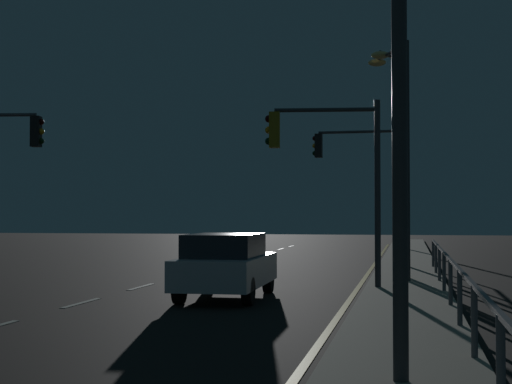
% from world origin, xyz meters
% --- Properties ---
extents(ground_plane, '(112.00, 112.00, 0.00)m').
position_xyz_m(ground_plane, '(0.00, 17.50, 0.00)').
color(ground_plane, black).
rests_on(ground_plane, ground).
extents(sidewalk_right, '(2.15, 77.00, 0.14)m').
position_xyz_m(sidewalk_right, '(7.32, 17.50, 0.07)').
color(sidewalk_right, '#9E937F').
rests_on(sidewalk_right, ground).
extents(lane_markings_center, '(0.14, 50.00, 0.01)m').
position_xyz_m(lane_markings_center, '(0.00, 21.00, 0.01)').
color(lane_markings_center, silver).
rests_on(lane_markings_center, ground).
extents(lane_edge_line, '(0.14, 53.00, 0.01)m').
position_xyz_m(lane_edge_line, '(6.00, 22.50, 0.01)').
color(lane_edge_line, gold).
rests_on(lane_edge_line, ground).
extents(car, '(1.91, 4.44, 1.57)m').
position_xyz_m(car, '(3.02, 14.63, 0.82)').
color(car, silver).
rests_on(car, ground).
extents(traffic_light_far_left, '(3.41, 0.34, 5.43)m').
position_xyz_m(traffic_light_far_left, '(5.50, 27.01, 3.93)').
color(traffic_light_far_left, '#2D3033').
rests_on(traffic_light_far_left, sidewalk_right).
extents(traffic_light_near_left, '(3.04, 0.59, 4.93)m').
position_xyz_m(traffic_light_near_left, '(5.28, 16.72, 3.58)').
color(traffic_light_near_left, '#38383D').
rests_on(traffic_light_near_left, sidewalk_right).
extents(street_lamp_across_street, '(1.27, 2.11, 6.94)m').
position_xyz_m(street_lamp_across_street, '(7.16, 19.29, 4.37)').
color(street_lamp_across_street, '#2D3033').
rests_on(street_lamp_across_street, sidewalk_right).
extents(street_lamp_far_end, '(0.84, 1.47, 7.06)m').
position_xyz_m(street_lamp_far_end, '(6.93, 21.20, 4.37)').
color(street_lamp_far_end, '#38383D').
rests_on(street_lamp_far_end, sidewalk_right).
extents(street_lamp_median, '(0.75, 2.20, 6.96)m').
position_xyz_m(street_lamp_median, '(6.66, 42.88, 4.38)').
color(street_lamp_median, '#38383D').
rests_on(street_lamp_median, sidewalk_right).
extents(barrier_fence, '(0.09, 27.25, 0.98)m').
position_xyz_m(barrier_fence, '(8.25, 11.58, 0.88)').
color(barrier_fence, '#59595E').
rests_on(barrier_fence, sidewalk_right).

